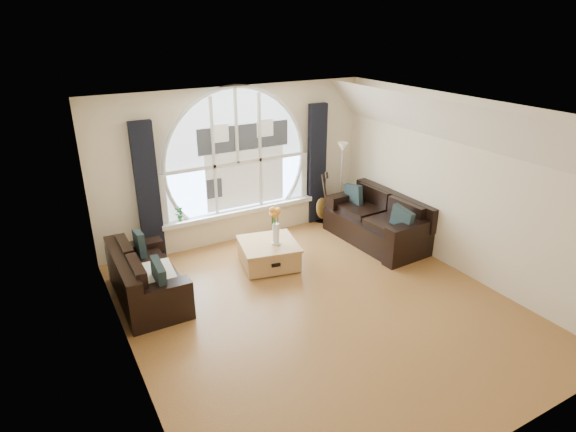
# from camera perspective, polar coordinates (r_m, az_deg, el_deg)

# --- Properties ---
(ground) EXTENTS (5.00, 5.50, 0.01)m
(ground) POSITION_cam_1_polar(r_m,az_deg,el_deg) (6.78, 3.80, -10.82)
(ground) COLOR brown
(ground) RESTS_ON ground
(ceiling) EXTENTS (5.00, 5.50, 0.01)m
(ceiling) POSITION_cam_1_polar(r_m,az_deg,el_deg) (5.75, 4.50, 12.24)
(ceiling) COLOR silver
(ceiling) RESTS_ON ground
(wall_back) EXTENTS (5.00, 0.01, 2.70)m
(wall_back) POSITION_cam_1_polar(r_m,az_deg,el_deg) (8.43, -6.21, 6.13)
(wall_back) COLOR beige
(wall_back) RESTS_ON ground
(wall_front) EXTENTS (5.00, 0.01, 2.70)m
(wall_front) POSITION_cam_1_polar(r_m,az_deg,el_deg) (4.40, 24.57, -12.51)
(wall_front) COLOR beige
(wall_front) RESTS_ON ground
(wall_left) EXTENTS (0.01, 5.50, 2.70)m
(wall_left) POSITION_cam_1_polar(r_m,az_deg,el_deg) (5.31, -19.21, -5.40)
(wall_left) COLOR beige
(wall_left) RESTS_ON ground
(wall_right) EXTENTS (0.01, 5.50, 2.70)m
(wall_right) POSITION_cam_1_polar(r_m,az_deg,el_deg) (7.72, 19.87, 3.32)
(wall_right) COLOR beige
(wall_right) RESTS_ON ground
(attic_slope) EXTENTS (0.92, 5.50, 0.72)m
(attic_slope) POSITION_cam_1_polar(r_m,az_deg,el_deg) (7.25, 19.32, 10.43)
(attic_slope) COLOR silver
(attic_slope) RESTS_ON ground
(arched_window) EXTENTS (2.60, 0.06, 2.15)m
(arched_window) POSITION_cam_1_polar(r_m,az_deg,el_deg) (8.33, -6.20, 7.89)
(arched_window) COLOR silver
(arched_window) RESTS_ON wall_back
(window_sill) EXTENTS (2.90, 0.22, 0.08)m
(window_sill) POSITION_cam_1_polar(r_m,az_deg,el_deg) (8.62, -5.71, 0.61)
(window_sill) COLOR white
(window_sill) RESTS_ON wall_back
(window_frame) EXTENTS (2.76, 0.08, 2.15)m
(window_frame) POSITION_cam_1_polar(r_m,az_deg,el_deg) (8.30, -6.12, 7.85)
(window_frame) COLOR white
(window_frame) RESTS_ON wall_back
(neighbor_house) EXTENTS (1.70, 0.02, 1.50)m
(neighbor_house) POSITION_cam_1_polar(r_m,az_deg,el_deg) (8.41, -5.18, 7.19)
(neighbor_house) COLOR silver
(neighbor_house) RESTS_ON wall_back
(curtain_left) EXTENTS (0.35, 0.12, 2.30)m
(curtain_left) POSITION_cam_1_polar(r_m,az_deg,el_deg) (7.92, -16.46, 2.69)
(curtain_left) COLOR black
(curtain_left) RESTS_ON ground
(curtain_right) EXTENTS (0.35, 0.12, 2.30)m
(curtain_right) POSITION_cam_1_polar(r_m,az_deg,el_deg) (9.10, 3.47, 6.17)
(curtain_right) COLOR black
(curtain_right) RESTS_ON ground
(sofa_left) EXTENTS (0.83, 1.65, 0.73)m
(sofa_left) POSITION_cam_1_polar(r_m,az_deg,el_deg) (7.04, -16.57, -6.63)
(sofa_left) COLOR black
(sofa_left) RESTS_ON ground
(sofa_right) EXTENTS (1.06, 1.97, 0.85)m
(sofa_right) POSITION_cam_1_polar(r_m,az_deg,el_deg) (8.60, 10.65, -0.54)
(sofa_right) COLOR black
(sofa_right) RESTS_ON ground
(coffee_chest) EXTENTS (1.06, 1.06, 0.44)m
(coffee_chest) POSITION_cam_1_polar(r_m,az_deg,el_deg) (7.73, -2.34, -4.41)
(coffee_chest) COLOR #AE824C
(coffee_chest) RESTS_ON ground
(throw_blanket) EXTENTS (0.58, 0.58, 0.10)m
(throw_blanket) POSITION_cam_1_polar(r_m,az_deg,el_deg) (6.78, -15.88, -6.77)
(throw_blanket) COLOR silver
(throw_blanket) RESTS_ON sofa_left
(vase_flowers) EXTENTS (0.24, 0.24, 0.70)m
(vase_flowers) POSITION_cam_1_polar(r_m,az_deg,el_deg) (7.44, -1.47, -0.66)
(vase_flowers) COLOR white
(vase_flowers) RESTS_ON coffee_chest
(floor_lamp) EXTENTS (0.24, 0.24, 1.60)m
(floor_lamp) POSITION_cam_1_polar(r_m,az_deg,el_deg) (9.16, 6.38, 3.88)
(floor_lamp) COLOR #B2B2B2
(floor_lamp) RESTS_ON ground
(guitar) EXTENTS (0.42, 0.34, 1.06)m
(guitar) POSITION_cam_1_polar(r_m,az_deg,el_deg) (9.21, 4.18, 2.28)
(guitar) COLOR brown
(guitar) RESTS_ON ground
(potted_plant) EXTENTS (0.15, 0.11, 0.27)m
(potted_plant) POSITION_cam_1_polar(r_m,az_deg,el_deg) (8.21, -12.92, 0.28)
(potted_plant) COLOR #1E6023
(potted_plant) RESTS_ON window_sill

